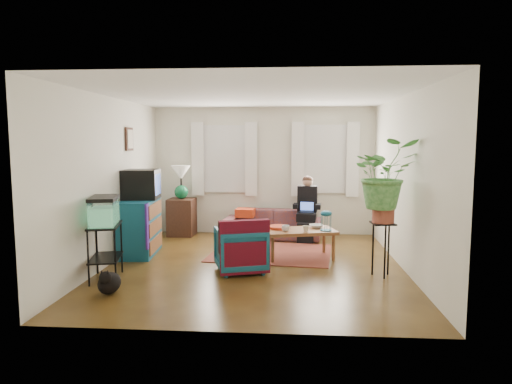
# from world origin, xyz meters

# --- Properties ---
(floor) EXTENTS (4.50, 5.00, 0.01)m
(floor) POSITION_xyz_m (0.00, 0.00, 0.00)
(floor) COLOR #4F2B14
(floor) RESTS_ON ground
(ceiling) EXTENTS (4.50, 5.00, 0.01)m
(ceiling) POSITION_xyz_m (0.00, 0.00, 2.60)
(ceiling) COLOR white
(ceiling) RESTS_ON wall_back
(wall_back) EXTENTS (4.50, 0.01, 2.60)m
(wall_back) POSITION_xyz_m (0.00, 2.50, 1.30)
(wall_back) COLOR silver
(wall_back) RESTS_ON floor
(wall_front) EXTENTS (4.50, 0.01, 2.60)m
(wall_front) POSITION_xyz_m (0.00, -2.50, 1.30)
(wall_front) COLOR silver
(wall_front) RESTS_ON floor
(wall_left) EXTENTS (0.01, 5.00, 2.60)m
(wall_left) POSITION_xyz_m (-2.25, 0.00, 1.30)
(wall_left) COLOR silver
(wall_left) RESTS_ON floor
(wall_right) EXTENTS (0.01, 5.00, 2.60)m
(wall_right) POSITION_xyz_m (2.25, 0.00, 1.30)
(wall_right) COLOR silver
(wall_right) RESTS_ON floor
(window_left) EXTENTS (1.08, 0.04, 1.38)m
(window_left) POSITION_xyz_m (-0.80, 2.48, 1.55)
(window_left) COLOR white
(window_left) RESTS_ON wall_back
(window_right) EXTENTS (1.08, 0.04, 1.38)m
(window_right) POSITION_xyz_m (1.25, 2.48, 1.55)
(window_right) COLOR white
(window_right) RESTS_ON wall_back
(curtains_left) EXTENTS (1.36, 0.06, 1.50)m
(curtains_left) POSITION_xyz_m (-0.80, 2.40, 1.55)
(curtains_left) COLOR white
(curtains_left) RESTS_ON wall_back
(curtains_right) EXTENTS (1.36, 0.06, 1.50)m
(curtains_right) POSITION_xyz_m (1.25, 2.40, 1.55)
(curtains_right) COLOR white
(curtains_right) RESTS_ON wall_back
(picture_frame) EXTENTS (0.04, 0.32, 0.40)m
(picture_frame) POSITION_xyz_m (-2.21, 0.85, 1.95)
(picture_frame) COLOR #3D2616
(picture_frame) RESTS_ON wall_left
(area_rug) EXTENTS (2.17, 1.82, 0.01)m
(area_rug) POSITION_xyz_m (0.23, 0.79, 0.01)
(area_rug) COLOR brown
(area_rug) RESTS_ON floor
(sofa) EXTENTS (1.96, 0.95, 0.74)m
(sofa) POSITION_xyz_m (0.20, 2.05, 0.37)
(sofa) COLOR brown
(sofa) RESTS_ON floor
(seated_person) EXTENTS (0.53, 0.63, 1.13)m
(seated_person) POSITION_xyz_m (0.88, 1.98, 0.56)
(seated_person) COLOR black
(seated_person) RESTS_ON sofa
(side_table) EXTENTS (0.53, 0.53, 0.75)m
(side_table) POSITION_xyz_m (-1.65, 2.17, 0.38)
(side_table) COLOR #3C2A16
(side_table) RESTS_ON floor
(table_lamp) EXTENTS (0.40, 0.40, 0.69)m
(table_lamp) POSITION_xyz_m (-1.65, 2.17, 1.07)
(table_lamp) COLOR white
(table_lamp) RESTS_ON side_table
(dresser) EXTENTS (0.60, 1.08, 0.94)m
(dresser) POSITION_xyz_m (-1.99, 0.57, 0.47)
(dresser) COLOR navy
(dresser) RESTS_ON floor
(crt_tv) EXTENTS (0.61, 0.56, 0.50)m
(crt_tv) POSITION_xyz_m (-1.98, 0.67, 1.19)
(crt_tv) COLOR black
(crt_tv) RESTS_ON dresser
(aquarium_stand) EXTENTS (0.53, 0.76, 0.77)m
(aquarium_stand) POSITION_xyz_m (-2.00, -0.85, 0.38)
(aquarium_stand) COLOR black
(aquarium_stand) RESTS_ON floor
(aquarium) EXTENTS (0.48, 0.69, 0.40)m
(aquarium) POSITION_xyz_m (-2.00, -0.85, 0.97)
(aquarium) COLOR #7FD899
(aquarium) RESTS_ON aquarium_stand
(black_cat) EXTENTS (0.31, 0.43, 0.34)m
(black_cat) POSITION_xyz_m (-1.71, -1.46, 0.17)
(black_cat) COLOR black
(black_cat) RESTS_ON floor
(armchair) EXTENTS (0.87, 0.84, 0.72)m
(armchair) POSITION_xyz_m (-0.18, -0.32, 0.36)
(armchair) COLOR #11536A
(armchair) RESTS_ON floor
(serape_throw) EXTENTS (0.74, 0.38, 0.59)m
(serape_throw) POSITION_xyz_m (-0.09, -0.58, 0.51)
(serape_throw) COLOR #9E0A0A
(serape_throw) RESTS_ON armchair
(coffee_table) EXTENTS (1.26, 0.89, 0.48)m
(coffee_table) POSITION_xyz_m (0.71, 0.51, 0.24)
(coffee_table) COLOR brown
(coffee_table) RESTS_ON floor
(cup_a) EXTENTS (0.16, 0.16, 0.10)m
(cup_a) POSITION_xyz_m (0.48, 0.34, 0.53)
(cup_a) COLOR white
(cup_a) RESTS_ON coffee_table
(cup_b) EXTENTS (0.13, 0.13, 0.10)m
(cup_b) POSITION_xyz_m (0.81, 0.34, 0.52)
(cup_b) COLOR beige
(cup_b) RESTS_ON coffee_table
(bowl) EXTENTS (0.27, 0.27, 0.06)m
(bowl) POSITION_xyz_m (0.99, 0.68, 0.50)
(bowl) COLOR white
(bowl) RESTS_ON coffee_table
(snack_tray) EXTENTS (0.43, 0.43, 0.04)m
(snack_tray) POSITION_xyz_m (0.37, 0.58, 0.49)
(snack_tray) COLOR #B21414
(snack_tray) RESTS_ON coffee_table
(birdcage) EXTENTS (0.23, 0.23, 0.33)m
(birdcage) POSITION_xyz_m (1.13, 0.45, 0.64)
(birdcage) COLOR #115B6B
(birdcage) RESTS_ON coffee_table
(plant_stand) EXTENTS (0.36, 0.36, 0.77)m
(plant_stand) POSITION_xyz_m (1.85, -0.43, 0.39)
(plant_stand) COLOR black
(plant_stand) RESTS_ON floor
(potted_plant) EXTENTS (0.96, 0.86, 0.98)m
(potted_plant) POSITION_xyz_m (1.85, -0.43, 1.31)
(potted_plant) COLOR #599947
(potted_plant) RESTS_ON plant_stand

